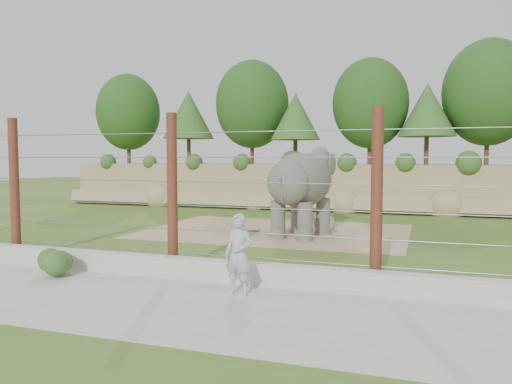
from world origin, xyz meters
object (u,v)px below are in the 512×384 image
(barrier_fence, at_px, (172,193))
(zookeeper, at_px, (239,254))
(elephant, at_px, (301,193))
(stone_ball, at_px, (325,223))

(barrier_fence, relative_size, zookeeper, 11.76)
(elephant, xyz_separation_m, zookeeper, (0.59, -7.95, -0.73))
(stone_ball, xyz_separation_m, zookeeper, (-0.08, -8.96, 0.46))
(elephant, distance_m, zookeeper, 8.01)
(elephant, bearing_deg, barrier_fence, -94.78)
(stone_ball, distance_m, barrier_fence, 8.04)
(stone_ball, distance_m, zookeeper, 8.98)
(barrier_fence, height_order, zookeeper, barrier_fence)
(stone_ball, xyz_separation_m, barrier_fence, (-2.41, -7.50, 1.59))
(elephant, xyz_separation_m, barrier_fence, (-1.74, -6.49, 0.40))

